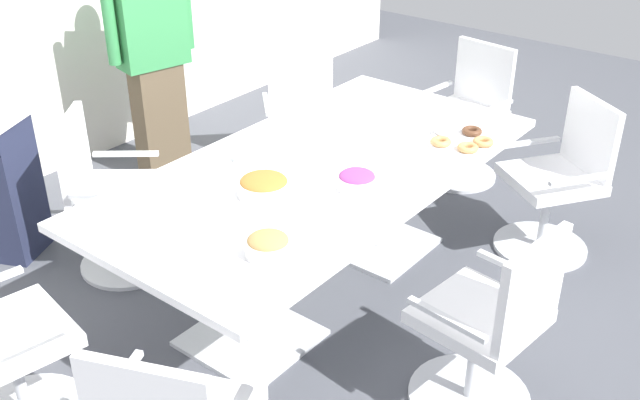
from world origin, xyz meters
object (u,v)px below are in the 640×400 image
conference_table (320,187)px  snack_bowl_candy_mix (357,180)px  napkin_pile (388,129)px  office_chair_3 (489,332)px  snack_bowl_cookies (268,245)px  person_standing_1 (153,54)px  plate_stack (253,154)px  office_chair_0 (111,202)px  donut_platter (461,140)px  office_chair_4 (558,186)px  office_chair_5 (466,120)px  snack_bowl_pretzels (264,185)px  office_chair_6 (303,124)px

conference_table → snack_bowl_candy_mix: snack_bowl_candy_mix is taller
snack_bowl_candy_mix → napkin_pile: 0.63m
office_chair_3 → snack_bowl_cookies: bearing=130.8°
person_standing_1 → snack_bowl_cookies: bearing=72.5°
conference_table → person_standing_1: 1.77m
snack_bowl_cookies → plate_stack: (0.62, 0.66, -0.03)m
office_chair_0 → donut_platter: size_ratio=2.68×
office_chair_4 → snack_bowl_candy_mix: office_chair_4 is taller
snack_bowl_candy_mix → office_chair_4: bearing=-22.3°
office_chair_0 → napkin_pile: bearing=93.3°
plate_stack → napkin_pile: bearing=-30.8°
office_chair_5 → snack_bowl_pretzels: 2.13m
office_chair_0 → donut_platter: (1.18, -1.47, 0.36)m
office_chair_0 → person_standing_1: bearing=175.9°
snack_bowl_candy_mix → plate_stack: 0.61m
conference_table → person_standing_1: (0.41, 1.71, 0.24)m
napkin_pile → office_chair_6: bearing=64.6°
person_standing_1 → office_chair_6: bearing=137.2°
conference_table → person_standing_1: person_standing_1 is taller
office_chair_5 → office_chair_0: bearing=73.7°
snack_bowl_pretzels → napkin_pile: snack_bowl_pretzels is taller
office_chair_4 → person_standing_1: (-0.76, 2.50, 0.46)m
office_chair_5 → snack_bowl_pretzels: (-2.09, -0.06, 0.39)m
office_chair_4 → office_chair_5: 1.02m
snack_bowl_candy_mix → snack_bowl_cookies: snack_bowl_cookies is taller
office_chair_3 → snack_bowl_cookies: office_chair_3 is taller
office_chair_0 → office_chair_5: size_ratio=1.00×
snack_bowl_candy_mix → donut_platter: snack_bowl_candy_mix is taller
snack_bowl_cookies → office_chair_0: bearing=80.2°
office_chair_6 → snack_bowl_pretzels: office_chair_6 is taller
office_chair_6 → person_standing_1: size_ratio=0.54×
snack_bowl_pretzels → napkin_pile: bearing=-5.0°
office_chair_3 → donut_platter: bearing=42.8°
office_chair_0 → plate_stack: office_chair_0 is taller
snack_bowl_candy_mix → snack_bowl_pretzels: 0.43m
conference_table → office_chair_4: size_ratio=2.64×
snack_bowl_candy_mix → napkin_pile: bearing=20.6°
person_standing_1 → snack_bowl_pretzels: size_ratio=6.76×
office_chair_0 → office_chair_4: same height
office_chair_3 → office_chair_4: 1.45m
napkin_pile → plate_stack: bearing=149.2°
snack_bowl_candy_mix → office_chair_5: bearing=11.4°
office_chair_5 → snack_bowl_pretzels: size_ratio=3.67×
office_chair_0 → snack_bowl_cookies: office_chair_0 is taller
plate_stack → napkin_pile: napkin_pile is taller
office_chair_3 → office_chair_6: size_ratio=1.00×
snack_bowl_candy_mix → plate_stack: size_ratio=0.87×
office_chair_0 → snack_bowl_cookies: 1.46m
snack_bowl_cookies → conference_table: bearing=24.0°
snack_bowl_candy_mix → office_chair_0: bearing=108.3°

